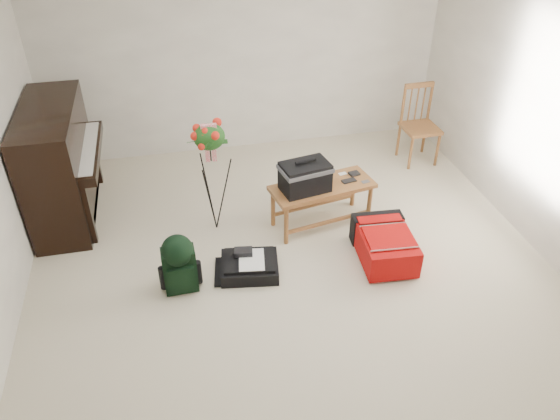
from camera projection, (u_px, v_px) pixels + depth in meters
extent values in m
cube|color=beige|center=(296.00, 277.00, 5.23)|extent=(5.00, 5.50, 0.01)
cube|color=white|center=(301.00, 9.00, 3.80)|extent=(5.00, 5.50, 0.01)
cube|color=white|center=(244.00, 55.00, 6.71)|extent=(5.00, 0.04, 2.50)
cube|color=black|center=(59.00, 164.00, 5.76)|extent=(0.55, 1.50, 1.25)
cube|color=black|center=(86.00, 152.00, 5.76)|extent=(0.28, 1.30, 0.10)
cube|color=white|center=(85.00, 148.00, 5.73)|extent=(0.22, 1.20, 0.02)
cube|color=black|center=(75.00, 208.00, 6.10)|extent=(0.45, 1.30, 0.10)
cube|color=#996332|center=(322.00, 187.00, 5.69)|extent=(1.15, 0.63, 0.04)
cylinder|color=#996332|center=(280.00, 221.00, 5.61)|extent=(0.05, 0.05, 0.45)
cylinder|color=#996332|center=(273.00, 203.00, 5.88)|extent=(0.05, 0.05, 0.45)
cylinder|color=#996332|center=(370.00, 210.00, 5.78)|extent=(0.05, 0.05, 0.45)
cylinder|color=#996332|center=(359.00, 192.00, 6.06)|extent=(0.05, 0.05, 0.45)
cube|color=#996332|center=(420.00, 128.00, 6.83)|extent=(0.44, 0.44, 0.04)
cylinder|color=#996332|center=(410.00, 153.00, 6.79)|extent=(0.04, 0.04, 0.44)
cylinder|color=#996332|center=(399.00, 140.00, 7.08)|extent=(0.04, 0.04, 0.44)
cylinder|color=#996332|center=(437.00, 150.00, 6.85)|extent=(0.04, 0.04, 0.44)
cylinder|color=#996332|center=(425.00, 137.00, 7.14)|extent=(0.04, 0.04, 0.44)
cube|color=#996332|center=(420.00, 85.00, 6.69)|extent=(0.39, 0.05, 0.06)
cylinder|color=#996332|center=(403.00, 105.00, 6.80)|extent=(0.04, 0.04, 0.53)
cylinder|color=#996332|center=(431.00, 102.00, 6.86)|extent=(0.04, 0.04, 0.53)
cube|color=#C0080B|center=(385.00, 245.00, 5.38)|extent=(0.55, 0.78, 0.29)
cube|color=black|center=(374.00, 228.00, 5.61)|extent=(0.53, 0.21, 0.31)
cube|color=#C0080B|center=(388.00, 236.00, 5.25)|extent=(0.47, 0.45, 0.02)
cube|color=silver|center=(397.00, 249.00, 5.08)|extent=(0.46, 0.05, 0.01)
cube|color=black|center=(250.00, 267.00, 5.26)|extent=(0.60, 0.51, 0.13)
cube|color=black|center=(249.00, 260.00, 5.21)|extent=(0.53, 0.44, 0.03)
cube|color=white|center=(252.00, 259.00, 5.18)|extent=(0.29, 0.36, 0.01)
cube|color=black|center=(242.00, 253.00, 5.22)|extent=(0.19, 0.13, 0.05)
cube|color=black|center=(180.00, 270.00, 4.98)|extent=(0.31, 0.19, 0.45)
cube|color=black|center=(181.00, 280.00, 4.91)|extent=(0.24, 0.06, 0.26)
sphere|color=black|center=(177.00, 251.00, 4.86)|extent=(0.29, 0.29, 0.29)
cube|color=black|center=(172.00, 264.00, 5.06)|extent=(0.04, 0.03, 0.40)
cube|color=black|center=(187.00, 262.00, 5.08)|extent=(0.04, 0.03, 0.40)
cylinder|color=black|center=(210.00, 146.00, 5.32)|extent=(0.01, 0.01, 0.33)
ellipsoid|color=#1C4D18|center=(209.00, 137.00, 5.27)|extent=(0.31, 0.22, 0.29)
cube|color=red|center=(209.00, 129.00, 5.19)|extent=(0.16, 0.05, 0.09)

